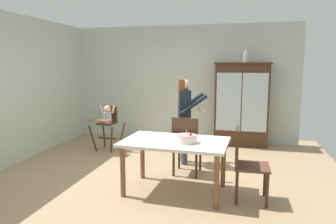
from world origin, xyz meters
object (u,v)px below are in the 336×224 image
at_px(adult_person, 185,111).
at_px(dining_chair_right_end, 244,159).
at_px(ceramic_vase, 247,57).
at_px(dining_table, 175,147).
at_px(birthday_cake, 186,139).
at_px(dining_chair_far_side, 186,142).
at_px(china_cabinet, 241,104).
at_px(high_chair_with_toddler, 107,119).

bearing_deg(adult_person, dining_chair_right_end, -158.78).
height_order(ceramic_vase, adult_person, ceramic_vase).
height_order(ceramic_vase, dining_chair_right_end, ceramic_vase).
height_order(dining_table, dining_chair_right_end, dining_chair_right_end).
height_order(birthday_cake, dining_chair_right_end, dining_chair_right_end).
bearing_deg(dining_table, birthday_cake, -24.25).
distance_m(birthday_cake, dining_chair_far_side, 0.80).
height_order(china_cabinet, dining_chair_right_end, china_cabinet).
bearing_deg(dining_chair_right_end, ceramic_vase, -0.76).
relative_size(china_cabinet, ceramic_vase, 6.81).
distance_m(high_chair_with_toddler, dining_table, 2.57).
height_order(ceramic_vase, high_chair_with_toddler, ceramic_vase).
relative_size(china_cabinet, adult_person, 1.20).
bearing_deg(ceramic_vase, adult_person, -124.24).
relative_size(dining_chair_far_side, dining_chair_right_end, 1.00).
bearing_deg(china_cabinet, birthday_cake, -103.76).
bearing_deg(adult_person, high_chair_with_toddler, 58.02).
distance_m(ceramic_vase, high_chair_with_toddler, 3.27).
bearing_deg(birthday_cake, china_cabinet, 76.24).
height_order(china_cabinet, adult_person, china_cabinet).
bearing_deg(dining_chair_right_end, adult_person, 36.99).
bearing_deg(adult_person, china_cabinet, -48.42).
height_order(adult_person, dining_chair_right_end, adult_person).
xyz_separation_m(china_cabinet, dining_chair_far_side, (-0.85, -2.20, -0.37)).
relative_size(china_cabinet, dining_table, 1.23).
height_order(ceramic_vase, dining_chair_far_side, ceramic_vase).
xyz_separation_m(dining_chair_far_side, dining_chair_right_end, (0.90, -0.73, 0.00)).
height_order(dining_table, birthday_cake, birthday_cake).
bearing_deg(high_chair_with_toddler, ceramic_vase, 26.72).
relative_size(china_cabinet, dining_chair_right_end, 1.92).
relative_size(ceramic_vase, adult_person, 0.18).
relative_size(ceramic_vase, birthday_cake, 0.96).
height_order(high_chair_with_toddler, dining_table, high_chair_with_toddler).
bearing_deg(dining_chair_far_side, ceramic_vase, -110.09).
distance_m(adult_person, birthday_cake, 1.42).
relative_size(high_chair_with_toddler, dining_chair_far_side, 0.99).
bearing_deg(birthday_cake, dining_chair_right_end, 1.31).
height_order(china_cabinet, dining_chair_far_side, china_cabinet).
height_order(high_chair_with_toddler, birthday_cake, high_chair_with_toddler).
relative_size(china_cabinet, birthday_cake, 6.57).
xyz_separation_m(adult_person, dining_table, (0.10, -1.31, -0.32)).
xyz_separation_m(adult_person, dining_chair_far_side, (0.14, -0.64, -0.41)).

